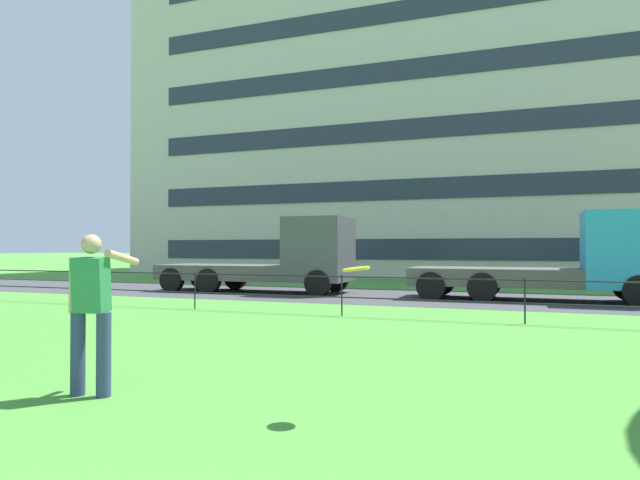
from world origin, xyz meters
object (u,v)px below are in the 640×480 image
Objects in this scene: person_thrower at (92,308)px; flatbed_truck_far_left at (281,260)px; frisbee at (356,269)px; apartment_building_background at (440,125)px; flatbed_truck_right at (567,262)px.

flatbed_truck_far_left is (-4.10, 13.91, 0.24)m from person_thrower.
apartment_building_background is at bearing 97.38° from frisbee.
flatbed_truck_right reaches higher than frisbee.
flatbed_truck_far_left reaches higher than person_thrower.
apartment_building_background is at bearing 80.76° from flatbed_truck_far_left.
frisbee is 0.05× the size of flatbed_truck_far_left.
apartment_building_background is at bearing 110.14° from flatbed_truck_right.
flatbed_truck_far_left and flatbed_truck_right have the same top height.
person_thrower is 0.25× the size of flatbed_truck_right.
flatbed_truck_right reaches higher than person_thrower.
flatbed_truck_right is (9.68, -0.04, 0.00)m from flatbed_truck_far_left.
frisbee is at bearing -100.84° from flatbed_truck_right.
frisbee is 0.01× the size of apartment_building_background.
person_thrower is 0.05× the size of apartment_building_background.
flatbed_truck_right is 21.26m from apartment_building_background.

